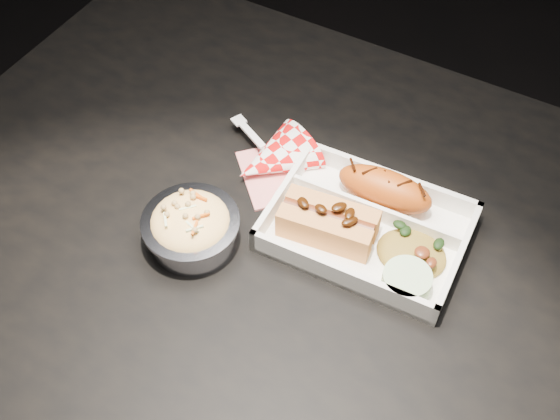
% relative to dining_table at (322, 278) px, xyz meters
% --- Properties ---
extents(dining_table, '(1.20, 0.80, 0.75)m').
position_rel_dining_table_xyz_m(dining_table, '(0.00, 0.00, 0.00)').
color(dining_table, black).
rests_on(dining_table, ground).
extents(food_tray, '(0.26, 0.19, 0.04)m').
position_rel_dining_table_xyz_m(food_tray, '(0.04, 0.04, 0.10)').
color(food_tray, white).
rests_on(food_tray, dining_table).
extents(fried_pastry, '(0.13, 0.06, 0.05)m').
position_rel_dining_table_xyz_m(fried_pastry, '(0.04, 0.09, 0.12)').
color(fried_pastry, '#B74D12').
rests_on(fried_pastry, food_tray).
extents(hotdog, '(0.13, 0.07, 0.06)m').
position_rel_dining_table_xyz_m(hotdog, '(-0.00, 0.01, 0.12)').
color(hotdog, '#DA8E4A').
rests_on(hotdog, food_tray).
extents(fried_rice_mound, '(0.09, 0.08, 0.03)m').
position_rel_dining_table_xyz_m(fried_rice_mound, '(0.11, 0.03, 0.11)').
color(fried_rice_mound, olive).
rests_on(fried_rice_mound, food_tray).
extents(cupcake_liner, '(0.06, 0.06, 0.03)m').
position_rel_dining_table_xyz_m(cupcake_liner, '(0.12, -0.02, 0.11)').
color(cupcake_liner, '#BADBA5').
rests_on(cupcake_liner, food_tray).
extents(foil_coleslaw_cup, '(0.13, 0.13, 0.07)m').
position_rel_dining_table_xyz_m(foil_coleslaw_cup, '(-0.15, -0.09, 0.12)').
color(foil_coleslaw_cup, silver).
rests_on(foil_coleslaw_cup, dining_table).
extents(napkin_fork, '(0.17, 0.15, 0.10)m').
position_rel_dining_table_xyz_m(napkin_fork, '(-0.12, 0.08, 0.11)').
color(napkin_fork, red).
rests_on(napkin_fork, dining_table).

